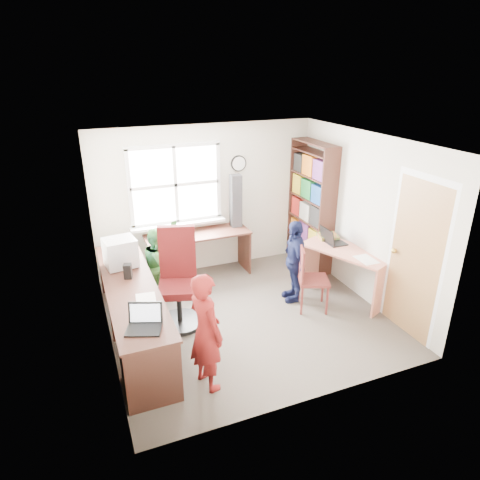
{
  "coord_description": "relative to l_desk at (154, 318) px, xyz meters",
  "views": [
    {
      "loc": [
        -1.97,
        -4.65,
        3.24
      ],
      "look_at": [
        0.0,
        0.25,
        1.05
      ],
      "focal_mm": 32.0,
      "sensor_mm": 36.0,
      "label": 1
    }
  ],
  "objects": [
    {
      "name": "paper_b",
      "position": [
        2.93,
        -0.09,
        0.29
      ],
      "size": [
        0.24,
        0.33,
        0.0
      ],
      "rotation": [
        0.0,
        0.0,
        -0.02
      ],
      "color": "white",
      "rests_on": "right_desk"
    },
    {
      "name": "person_green",
      "position": [
        0.32,
        1.16,
        0.11
      ],
      "size": [
        0.59,
        0.67,
        1.13
      ],
      "primitive_type": "imported",
      "rotation": [
        0.0,
        0.0,
        1.21
      ],
      "color": "#388033",
      "rests_on": "ground"
    },
    {
      "name": "paper_a",
      "position": [
        -0.08,
        -0.04,
        0.3
      ],
      "size": [
        0.25,
        0.34,
        0.0
      ],
      "rotation": [
        0.0,
        0.0,
        -0.12
      ],
      "color": "white",
      "rests_on": "l_desk"
    },
    {
      "name": "bookshelf",
      "position": [
        2.96,
        1.47,
        0.55
      ],
      "size": [
        0.3,
        1.02,
        2.1
      ],
      "color": "#47251C",
      "rests_on": "ground"
    },
    {
      "name": "swivel_chair",
      "position": [
        0.44,
        0.54,
        0.11
      ],
      "size": [
        0.76,
        0.76,
        1.31
      ],
      "rotation": [
        0.0,
        0.0,
        -0.3
      ],
      "color": "black",
      "rests_on": "ground"
    },
    {
      "name": "wooden_chair",
      "position": [
        2.19,
        0.18,
        0.05
      ],
      "size": [
        0.53,
        0.53,
        0.94
      ],
      "rotation": [
        0.0,
        0.0,
        -0.39
      ],
      "color": "maroon",
      "rests_on": "ground"
    },
    {
      "name": "laptop_right",
      "position": [
        2.81,
        0.6,
        0.35
      ],
      "size": [
        0.3,
        0.36,
        0.25
      ],
      "rotation": [
        0.0,
        0.0,
        1.56
      ],
      "color": "black",
      "rests_on": "right_desk"
    },
    {
      "name": "game_box",
      "position": [
        2.87,
        0.79,
        0.32
      ],
      "size": [
        0.34,
        0.34,
        0.06
      ],
      "rotation": [
        0.0,
        0.0,
        -0.25
      ],
      "color": "red",
      "rests_on": "right_desk"
    },
    {
      "name": "laptop_left",
      "position": [
        -0.19,
        -0.59,
        0.35
      ],
      "size": [
        0.43,
        0.39,
        0.24
      ],
      "rotation": [
        0.0,
        0.0,
        -0.36
      ],
      "color": "black",
      "rests_on": "l_desk"
    },
    {
      "name": "person_navy",
      "position": [
        2.13,
        0.49,
        0.16
      ],
      "size": [
        0.43,
        0.76,
        1.23
      ],
      "primitive_type": "imported",
      "rotation": [
        0.0,
        0.0,
        -1.76
      ],
      "color": "#13183D",
      "rests_on": "ground"
    },
    {
      "name": "cd_tower",
      "position": [
        1.74,
        1.79,
        0.72
      ],
      "size": [
        0.18,
        0.16,
        0.86
      ],
      "rotation": [
        0.0,
        0.0,
        -0.04
      ],
      "color": "black",
      "rests_on": "l_desk"
    },
    {
      "name": "potted_plant",
      "position": [
        0.65,
        1.69,
        0.44
      ],
      "size": [
        0.17,
        0.15,
        0.29
      ],
      "primitive_type": "imported",
      "rotation": [
        0.0,
        0.0,
        -0.14
      ],
      "color": "#2C7033",
      "rests_on": "l_desk"
    },
    {
      "name": "speaker_a",
      "position": [
        -0.18,
        0.57,
        0.39
      ],
      "size": [
        0.12,
        0.12,
        0.19
      ],
      "rotation": [
        0.0,
        0.0,
        -0.29
      ],
      "color": "black",
      "rests_on": "l_desk"
    },
    {
      "name": "room",
      "position": [
        1.32,
        0.38,
        0.76
      ],
      "size": [
        3.64,
        3.44,
        2.44
      ],
      "color": "#463E37",
      "rests_on": "ground"
    },
    {
      "name": "right_desk",
      "position": [
        2.88,
        0.29,
        0.09
      ],
      "size": [
        1.06,
        1.42,
        0.75
      ],
      "rotation": [
        0.0,
        0.0,
        0.41
      ],
      "color": "#F09378",
      "rests_on": "ground"
    },
    {
      "name": "person_red",
      "position": [
        0.4,
        -0.79,
        0.21
      ],
      "size": [
        0.45,
        0.56,
        1.34
      ],
      "primitive_type": "imported",
      "rotation": [
        0.0,
        0.0,
        1.86
      ],
      "color": "maroon",
      "rests_on": "ground"
    },
    {
      "name": "l_desk",
      "position": [
        0.0,
        0.0,
        0.0
      ],
      "size": [
        2.38,
        2.95,
        0.75
      ],
      "color": "#47251C",
      "rests_on": "ground"
    },
    {
      "name": "crt_monitor",
      "position": [
        -0.21,
        0.95,
        0.49
      ],
      "size": [
        0.44,
        0.4,
        0.39
      ],
      "rotation": [
        0.0,
        0.0,
        0.13
      ],
      "color": "silver",
      "rests_on": "l_desk"
    },
    {
      "name": "speaker_b",
      "position": [
        -0.21,
        1.18,
        0.38
      ],
      "size": [
        0.11,
        0.11,
        0.18
      ],
      "rotation": [
        0.0,
        0.0,
        0.32
      ],
      "color": "black",
      "rests_on": "l_desk"
    }
  ]
}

